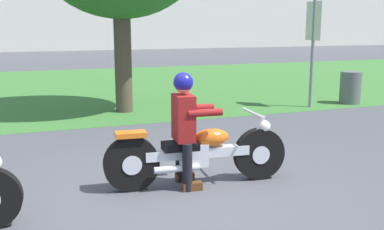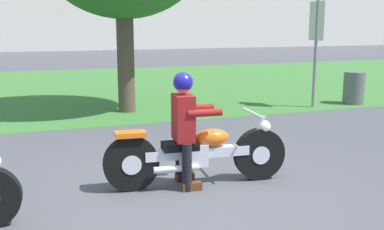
{
  "view_description": "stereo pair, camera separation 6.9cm",
  "coord_description": "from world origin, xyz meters",
  "px_view_note": "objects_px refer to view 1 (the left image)",
  "views": [
    {
      "loc": [
        -1.75,
        -4.91,
        1.97
      ],
      "look_at": [
        0.23,
        0.36,
        0.85
      ],
      "focal_mm": 42.77,
      "sensor_mm": 36.0,
      "label": 1
    },
    {
      "loc": [
        -1.68,
        -4.94,
        1.97
      ],
      "look_at": [
        0.23,
        0.36,
        0.85
      ],
      "focal_mm": 42.77,
      "sensor_mm": 36.0,
      "label": 2
    }
  ],
  "objects_px": {
    "rider_lead": "(185,121)",
    "sign_banner": "(313,35)",
    "motorcycle_lead": "(198,153)",
    "trash_can": "(350,88)"
  },
  "relations": [
    {
      "from": "rider_lead",
      "to": "sign_banner",
      "type": "relative_size",
      "value": 0.54
    },
    {
      "from": "trash_can",
      "to": "sign_banner",
      "type": "bearing_deg",
      "value": -176.28
    },
    {
      "from": "motorcycle_lead",
      "to": "rider_lead",
      "type": "relative_size",
      "value": 1.64
    },
    {
      "from": "rider_lead",
      "to": "sign_banner",
      "type": "bearing_deg",
      "value": 46.64
    },
    {
      "from": "motorcycle_lead",
      "to": "rider_lead",
      "type": "height_order",
      "value": "rider_lead"
    },
    {
      "from": "trash_can",
      "to": "motorcycle_lead",
      "type": "bearing_deg",
      "value": -143.74
    },
    {
      "from": "rider_lead",
      "to": "motorcycle_lead",
      "type": "bearing_deg",
      "value": -0.78
    },
    {
      "from": "sign_banner",
      "to": "trash_can",
      "type": "bearing_deg",
      "value": 3.72
    },
    {
      "from": "motorcycle_lead",
      "to": "trash_can",
      "type": "height_order",
      "value": "motorcycle_lead"
    },
    {
      "from": "trash_can",
      "to": "sign_banner",
      "type": "height_order",
      "value": "sign_banner"
    }
  ]
}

